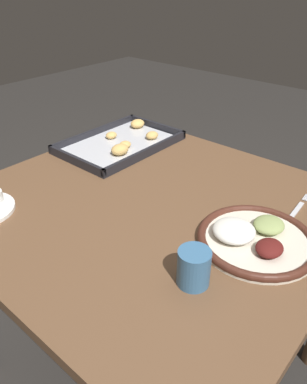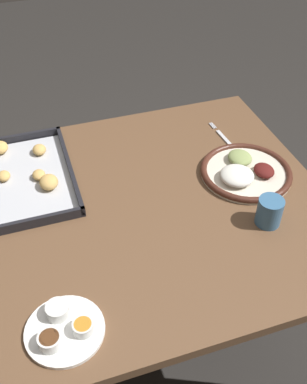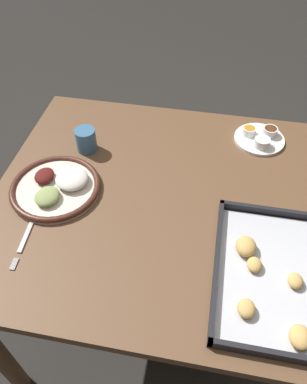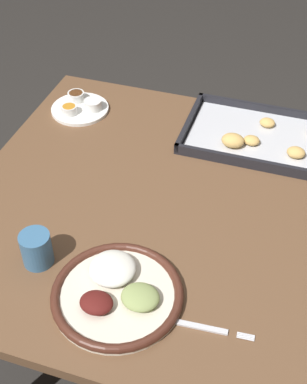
{
  "view_description": "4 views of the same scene",
  "coord_description": "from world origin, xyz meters",
  "px_view_note": "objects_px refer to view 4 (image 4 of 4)",
  "views": [
    {
      "loc": [
        -0.66,
        -0.57,
        1.29
      ],
      "look_at": [
        0.01,
        0.0,
        0.76
      ],
      "focal_mm": 35.0,
      "sensor_mm": 36.0,
      "label": 1
    },
    {
      "loc": [
        -0.89,
        0.3,
        1.61
      ],
      "look_at": [
        0.01,
        0.0,
        0.76
      ],
      "focal_mm": 42.0,
      "sensor_mm": 36.0,
      "label": 2
    },
    {
      "loc": [
        0.75,
        0.14,
        1.58
      ],
      "look_at": [
        0.01,
        0.0,
        0.76
      ],
      "focal_mm": 35.0,
      "sensor_mm": 36.0,
      "label": 3
    },
    {
      "loc": [
        0.31,
        -0.93,
        1.65
      ],
      "look_at": [
        0.01,
        0.0,
        0.76
      ],
      "focal_mm": 50.0,
      "sensor_mm": 36.0,
      "label": 4
    }
  ],
  "objects_px": {
    "saucer_plate": "(80,106)",
    "drinking_cup": "(36,249)",
    "baking_tray": "(261,137)",
    "dinner_plate": "(117,292)",
    "fork": "(197,326)"
  },
  "relations": [
    {
      "from": "dinner_plate",
      "to": "drinking_cup",
      "type": "xyz_separation_m",
      "value": [
        -0.2,
        0.03,
        0.03
      ]
    },
    {
      "from": "saucer_plate",
      "to": "baking_tray",
      "type": "xyz_separation_m",
      "value": [
        0.55,
        0.02,
        -0.0
      ]
    },
    {
      "from": "saucer_plate",
      "to": "baking_tray",
      "type": "distance_m",
      "value": 0.55
    },
    {
      "from": "dinner_plate",
      "to": "fork",
      "type": "xyz_separation_m",
      "value": [
        0.18,
        -0.02,
        -0.01
      ]
    },
    {
      "from": "saucer_plate",
      "to": "baking_tray",
      "type": "height_order",
      "value": "baking_tray"
    },
    {
      "from": "dinner_plate",
      "to": "baking_tray",
      "type": "height_order",
      "value": "dinner_plate"
    },
    {
      "from": "dinner_plate",
      "to": "drinking_cup",
      "type": "relative_size",
      "value": 3.44
    },
    {
      "from": "drinking_cup",
      "to": "baking_tray",
      "type": "bearing_deg",
      "value": 56.65
    },
    {
      "from": "saucer_plate",
      "to": "drinking_cup",
      "type": "xyz_separation_m",
      "value": [
        0.16,
        -0.58,
        0.03
      ]
    },
    {
      "from": "dinner_plate",
      "to": "baking_tray",
      "type": "distance_m",
      "value": 0.66
    },
    {
      "from": "saucer_plate",
      "to": "drinking_cup",
      "type": "bearing_deg",
      "value": -75.04
    },
    {
      "from": "dinner_plate",
      "to": "fork",
      "type": "distance_m",
      "value": 0.18
    },
    {
      "from": "dinner_plate",
      "to": "fork",
      "type": "relative_size",
      "value": 1.34
    },
    {
      "from": "dinner_plate",
      "to": "fork",
      "type": "bearing_deg",
      "value": -7.22
    },
    {
      "from": "fork",
      "to": "baking_tray",
      "type": "bearing_deg",
      "value": 84.41
    }
  ]
}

